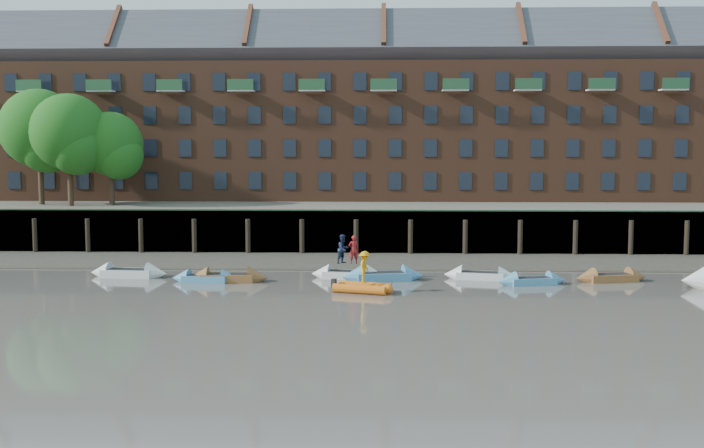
{
  "coord_description": "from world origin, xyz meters",
  "views": [
    {
      "loc": [
        -0.13,
        -38.32,
        8.01
      ],
      "look_at": [
        -1.95,
        12.0,
        3.2
      ],
      "focal_mm": 42.0,
      "sensor_mm": 36.0,
      "label": 1
    }
  ],
  "objects_px": {
    "person_rower_a": "(354,250)",
    "person_rower_b": "(343,249)",
    "rowboat_6": "(532,281)",
    "rib_tender": "(364,288)",
    "rowboat_4": "(383,276)",
    "rowboat_7": "(611,278)",
    "rowboat_5": "(480,276)",
    "rowboat_0": "(129,273)",
    "rowboat_1": "(206,279)",
    "person_rib_crew": "(365,267)",
    "rowboat_2": "(228,278)",
    "rowboat_3": "(348,275)"
  },
  "relations": [
    {
      "from": "rowboat_3",
      "to": "rowboat_2",
      "type": "bearing_deg",
      "value": -158.11
    },
    {
      "from": "person_rib_crew",
      "to": "rowboat_0",
      "type": "bearing_deg",
      "value": 83.61
    },
    {
      "from": "rowboat_3",
      "to": "rowboat_4",
      "type": "xyz_separation_m",
      "value": [
        2.09,
        -0.63,
        0.02
      ]
    },
    {
      "from": "rowboat_1",
      "to": "rowboat_3",
      "type": "height_order",
      "value": "rowboat_3"
    },
    {
      "from": "rowboat_0",
      "to": "rowboat_4",
      "type": "distance_m",
      "value": 15.56
    },
    {
      "from": "rowboat_2",
      "to": "rowboat_6",
      "type": "relative_size",
      "value": 1.12
    },
    {
      "from": "rowboat_0",
      "to": "person_rower_a",
      "type": "distance_m",
      "value": 13.86
    },
    {
      "from": "rowboat_5",
      "to": "rowboat_6",
      "type": "distance_m",
      "value": 3.28
    },
    {
      "from": "rib_tender",
      "to": "person_rower_a",
      "type": "relative_size",
      "value": 1.95
    },
    {
      "from": "rowboat_7",
      "to": "rib_tender",
      "type": "bearing_deg",
      "value": -175.85
    },
    {
      "from": "rowboat_0",
      "to": "rib_tender",
      "type": "relative_size",
      "value": 1.48
    },
    {
      "from": "rowboat_6",
      "to": "rib_tender",
      "type": "distance_m",
      "value": 10.07
    },
    {
      "from": "rowboat_1",
      "to": "rowboat_6",
      "type": "relative_size",
      "value": 0.99
    },
    {
      "from": "rowboat_0",
      "to": "person_rower_a",
      "type": "bearing_deg",
      "value": 4.95
    },
    {
      "from": "rowboat_5",
      "to": "person_rib_crew",
      "type": "height_order",
      "value": "person_rib_crew"
    },
    {
      "from": "person_rower_a",
      "to": "person_rower_b",
      "type": "distance_m",
      "value": 0.63
    },
    {
      "from": "rowboat_4",
      "to": "rib_tender",
      "type": "relative_size",
      "value": 1.54
    },
    {
      "from": "rowboat_1",
      "to": "rowboat_4",
      "type": "xyz_separation_m",
      "value": [
        10.42,
        0.96,
        0.04
      ]
    },
    {
      "from": "rowboat_2",
      "to": "person_rower_a",
      "type": "relative_size",
      "value": 2.78
    },
    {
      "from": "rowboat_4",
      "to": "person_rib_crew",
      "type": "relative_size",
      "value": 2.96
    },
    {
      "from": "rowboat_1",
      "to": "rowboat_7",
      "type": "bearing_deg",
      "value": 8.22
    },
    {
      "from": "rowboat_5",
      "to": "rowboat_0",
      "type": "bearing_deg",
      "value": -168.55
    },
    {
      "from": "person_rower_b",
      "to": "person_rib_crew",
      "type": "distance_m",
      "value": 4.98
    },
    {
      "from": "rowboat_5",
      "to": "rowboat_7",
      "type": "height_order",
      "value": "rowboat_7"
    },
    {
      "from": "rowboat_0",
      "to": "rib_tender",
      "type": "bearing_deg",
      "value": -13.05
    },
    {
      "from": "person_rower_a",
      "to": "person_rower_b",
      "type": "height_order",
      "value": "person_rower_b"
    },
    {
      "from": "rowboat_0",
      "to": "rowboat_2",
      "type": "height_order",
      "value": "rowboat_0"
    },
    {
      "from": "rowboat_1",
      "to": "rowboat_3",
      "type": "distance_m",
      "value": 8.48
    },
    {
      "from": "rowboat_0",
      "to": "rowboat_5",
      "type": "bearing_deg",
      "value": 4.83
    },
    {
      "from": "rowboat_2",
      "to": "person_rib_crew",
      "type": "relative_size",
      "value": 2.74
    },
    {
      "from": "rowboat_7",
      "to": "person_rib_crew",
      "type": "relative_size",
      "value": 2.65
    },
    {
      "from": "rowboat_2",
      "to": "rowboat_5",
      "type": "height_order",
      "value": "rowboat_2"
    },
    {
      "from": "rowboat_6",
      "to": "rib_tender",
      "type": "height_order",
      "value": "rowboat_6"
    },
    {
      "from": "rowboat_0",
      "to": "rowboat_5",
      "type": "distance_m",
      "value": 21.4
    },
    {
      "from": "rib_tender",
      "to": "rowboat_5",
      "type": "bearing_deg",
      "value": 51.16
    },
    {
      "from": "rowboat_3",
      "to": "person_rib_crew",
      "type": "xyz_separation_m",
      "value": [
        1.1,
        -4.64,
        1.16
      ]
    },
    {
      "from": "rowboat_1",
      "to": "person_rower_a",
      "type": "bearing_deg",
      "value": 16.58
    },
    {
      "from": "rowboat_0",
      "to": "person_rower_b",
      "type": "relative_size",
      "value": 2.79
    },
    {
      "from": "rowboat_0",
      "to": "person_rower_b",
      "type": "bearing_deg",
      "value": 5.08
    },
    {
      "from": "rowboat_7",
      "to": "person_rower_b",
      "type": "distance_m",
      "value": 15.99
    },
    {
      "from": "rowboat_1",
      "to": "rowboat_3",
      "type": "bearing_deg",
      "value": 16.39
    },
    {
      "from": "rowboat_5",
      "to": "rowboat_3",
      "type": "bearing_deg",
      "value": -168.09
    },
    {
      "from": "rowboat_3",
      "to": "rib_tender",
      "type": "xyz_separation_m",
      "value": [
        1.08,
        -4.63,
        0.01
      ]
    },
    {
      "from": "rowboat_1",
      "to": "person_rib_crew",
      "type": "height_order",
      "value": "person_rib_crew"
    },
    {
      "from": "rowboat_5",
      "to": "person_rower_a",
      "type": "relative_size",
      "value": 2.64
    },
    {
      "from": "rowboat_1",
      "to": "rowboat_4",
      "type": "height_order",
      "value": "rowboat_4"
    },
    {
      "from": "rowboat_7",
      "to": "person_rower_b",
      "type": "xyz_separation_m",
      "value": [
        -15.9,
        0.62,
        1.56
      ]
    },
    {
      "from": "rowboat_7",
      "to": "person_rower_a",
      "type": "relative_size",
      "value": 2.68
    },
    {
      "from": "rowboat_6",
      "to": "rowboat_4",
      "type": "bearing_deg",
      "value": 161.38
    },
    {
      "from": "rowboat_1",
      "to": "rowboat_2",
      "type": "height_order",
      "value": "rowboat_2"
    }
  ]
}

